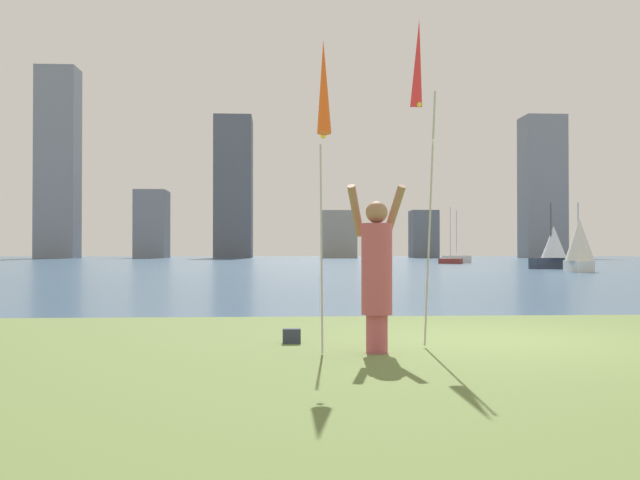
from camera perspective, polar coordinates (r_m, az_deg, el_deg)
ground at (r=60.41m, az=-0.45°, el=-1.98°), size 120.00×138.00×0.12m
person at (r=8.38m, az=4.57°, el=-2.39°), size 0.73×0.54×1.99m
kite_flag_left at (r=8.15m, az=0.29°, el=11.64°), size 0.16×0.80×3.60m
kite_flag_right at (r=9.50m, az=7.90°, el=13.20°), size 0.16×1.22×4.17m
bag at (r=9.27m, az=-2.30°, el=-7.71°), size 0.23×0.14×0.19m
sailboat_1 at (r=61.56m, az=10.43°, el=-1.63°), size 2.01×1.76×4.86m
sailboat_2 at (r=41.16m, az=20.10°, el=-0.40°), size 1.74×3.19×3.79m
sailboat_3 at (r=64.89m, az=10.91°, el=-1.49°), size 2.57×1.02×4.72m
sailboat_4 at (r=47.54m, az=18.21°, el=-0.51°), size 3.14×2.03×4.18m
skyline_tower_0 at (r=107.17m, az=-20.30°, el=5.83°), size 5.49×4.40×26.89m
skyline_tower_1 at (r=106.86m, az=-13.35°, el=1.24°), size 4.49×5.76×9.85m
skyline_tower_2 at (r=105.83m, az=-6.94°, el=4.18°), size 5.45×7.08×20.67m
skyline_tower_3 at (r=105.97m, az=1.53°, el=0.47°), size 5.08×4.46×6.99m
skyline_tower_4 at (r=107.08m, az=8.33°, el=0.47°), size 3.95×3.92×7.04m
skyline_tower_5 at (r=108.25m, az=17.43°, el=4.07°), size 5.84×4.83×20.54m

